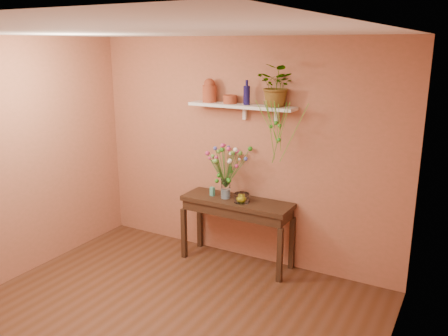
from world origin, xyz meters
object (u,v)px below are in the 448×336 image
(sideboard, at_px, (237,209))
(bouquet, at_px, (226,160))
(blue_bottle, at_px, (247,95))
(terracotta_jug, at_px, (209,91))
(spider_plant, at_px, (278,85))
(glass_bowl, at_px, (242,198))
(glass_vase, at_px, (226,190))

(sideboard, xyz_separation_m, bouquet, (-0.13, -0.02, 0.59))
(blue_bottle, bearing_deg, bouquet, -146.56)
(terracotta_jug, xyz_separation_m, bouquet, (0.31, -0.13, -0.78))
(sideboard, relative_size, spider_plant, 2.89)
(blue_bottle, relative_size, spider_plant, 0.60)
(terracotta_jug, distance_m, blue_bottle, 0.50)
(sideboard, distance_m, glass_bowl, 0.20)
(sideboard, distance_m, bouquet, 0.61)
(terracotta_jug, relative_size, glass_vase, 1.19)
(sideboard, relative_size, glass_vase, 5.74)
(blue_bottle, height_order, glass_vase, blue_bottle)
(terracotta_jug, bearing_deg, sideboard, -14.91)
(sideboard, height_order, spider_plant, spider_plant)
(glass_vase, height_order, glass_bowl, glass_vase)
(sideboard, xyz_separation_m, glass_bowl, (0.09, -0.05, 0.17))
(glass_bowl, bearing_deg, glass_vase, 170.83)
(terracotta_jug, relative_size, blue_bottle, 1.00)
(bouquet, bearing_deg, spider_plant, 14.07)
(sideboard, relative_size, blue_bottle, 4.81)
(sideboard, height_order, glass_bowl, glass_bowl)
(sideboard, xyz_separation_m, blue_bottle, (0.06, 0.11, 1.35))
(blue_bottle, distance_m, spider_plant, 0.39)
(sideboard, distance_m, blue_bottle, 1.36)
(blue_bottle, height_order, spider_plant, spider_plant)
(glass_vase, distance_m, bouquet, 0.37)
(spider_plant, distance_m, glass_vase, 1.38)
(terracotta_jug, bearing_deg, bouquet, -23.79)
(blue_bottle, height_order, glass_bowl, blue_bottle)
(terracotta_jug, height_order, glass_vase, terracotta_jug)
(sideboard, distance_m, glass_vase, 0.26)
(sideboard, height_order, blue_bottle, blue_bottle)
(spider_plant, xyz_separation_m, bouquet, (-0.56, -0.14, -0.88))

